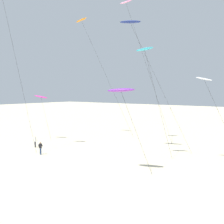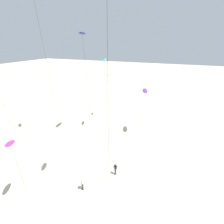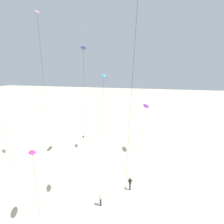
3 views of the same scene
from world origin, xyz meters
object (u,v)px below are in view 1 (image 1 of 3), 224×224
Objects in this scene: kite_navy at (131,23)px; kite_white at (205,81)px; kite_purple at (121,90)px; kite_pink at (127,5)px; kite_flyer_middle at (40,148)px; kite_magenta at (41,97)px; kite_orange at (82,22)px; kite_flyer_nearest at (35,141)px; kite_cyan at (145,51)px.

kite_white is at bearing 3.78° from kite_navy.
kite_purple is 0.48× the size of kite_navy.
kite_pink is 25.91m from kite_flyer_middle.
kite_magenta is 0.43× the size of kite_navy.
kite_orange is 26.17m from kite_flyer_middle.
kite_navy reaches higher than kite_flyer_middle.
kite_orange reaches higher than kite_flyer_middle.
kite_magenta is at bearing 133.92° from kite_flyer_nearest.
kite_navy is at bearing 48.40° from kite_flyer_middle.
kite_magenta is at bearing -152.08° from kite_pink.
kite_pink reaches higher than kite_flyer_nearest.
kite_purple is 13.90m from kite_navy.
kite_white is 22.58m from kite_flyer_middle.
kite_white is 1.16× the size of kite_purple.
kite_flyer_middle is at bearing -151.67° from kite_white.
kite_flyer_middle is (4.33, -2.40, 0.00)m from kite_flyer_nearest.
kite_pink is at bearing 136.68° from kite_cyan.
kite_cyan is 21.46m from kite_orange.
kite_purple is 0.38× the size of kite_pink.
kite_flyer_middle is (-13.12, -0.06, -7.63)m from kite_purple.
kite_pink is (-9.06, 14.27, 13.57)m from kite_purple.
kite_purple is at bearing -61.63° from kite_navy.
kite_purple is at bearing -37.59° from kite_orange.
kite_pink is 13.86× the size of kite_flyer_nearest.
kite_navy is 16.28m from kite_orange.
kite_pink reaches higher than kite_white.
kite_pink is at bearing 54.90° from kite_flyer_nearest.
kite_flyer_nearest is at bearing -125.10° from kite_pink.
kite_navy is 10.88× the size of kite_flyer_nearest.
kite_purple is at bearing -57.57° from kite_pink.
kite_white is at bearing -17.31° from kite_pink.
kite_flyer_middle is at bearing -179.75° from kite_purple.
kite_magenta is 0.89× the size of kite_purple.
kite_magenta is at bearing -107.84° from kite_orange.
kite_flyer_nearest is at bearing -161.74° from kite_white.
kite_cyan is 0.60× the size of kite_pink.
kite_orange is at bearing 113.36° from kite_flyer_middle.
kite_purple is at bearing -78.83° from kite_cyan.
kite_white is 0.44× the size of kite_pink.
kite_cyan is at bearing -157.04° from kite_white.
kite_purple is 27.87m from kite_orange.
kite_orange is at bearing 72.16° from kite_magenta.
kite_flyer_nearest is 1.00× the size of kite_flyer_middle.
kite_pink is at bearing -4.78° from kite_orange.
kite_purple is at bearing -117.92° from kite_white.
kite_cyan is 0.77× the size of kite_navy.
kite_magenta is at bearing 179.26° from kite_cyan.
kite_purple is 5.27× the size of kite_flyer_nearest.
kite_magenta is at bearing 141.05° from kite_flyer_middle.
kite_orange reaches higher than kite_navy.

